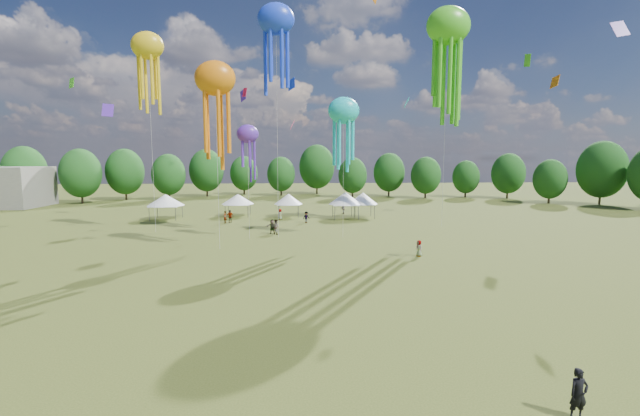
{
  "coord_description": "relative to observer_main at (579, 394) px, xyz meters",
  "views": [
    {
      "loc": [
        -1.34,
        -16.08,
        9.64
      ],
      "look_at": [
        0.57,
        15.0,
        6.0
      ],
      "focal_mm": 23.79,
      "sensor_mm": 36.0,
      "label": 1
    }
  ],
  "objects": [
    {
      "name": "spectators_far",
      "position": [
        -10.57,
        46.95,
        -0.06
      ],
      "size": [
        23.37,
        33.25,
        1.91
      ],
      "color": "gray",
      "rests_on": "ground"
    },
    {
      "name": "festival_tents",
      "position": [
        -13.61,
        54.9,
        2.1
      ],
      "size": [
        36.88,
        9.52,
        4.27
      ],
      "color": "#47474C",
      "rests_on": "ground"
    },
    {
      "name": "observer_main",
      "position": [
        0.0,
        0.0,
        0.0
      ],
      "size": [
        0.73,
        0.5,
        1.94
      ],
      "primitive_type": "imported",
      "rotation": [
        0.0,
        0.0,
        0.05
      ],
      "color": "black",
      "rests_on": "ground"
    },
    {
      "name": "small_kites",
      "position": [
        -10.79,
        44.19,
        28.28
      ],
      "size": [
        71.21,
        63.25,
        44.82
      ],
      "color": "orange",
      "rests_on": "ground"
    },
    {
      "name": "ground",
      "position": [
        -9.13,
        1.93,
        -0.97
      ],
      "size": [
        300.0,
        300.0,
        0.0
      ],
      "primitive_type": "plane",
      "color": "#384416",
      "rests_on": "ground"
    },
    {
      "name": "show_kites",
      "position": [
        -4.85,
        40.02,
        20.09
      ],
      "size": [
        44.22,
        17.04,
        30.08
      ],
      "color": "orange",
      "rests_on": "ground"
    },
    {
      "name": "treeline",
      "position": [
        -13.0,
        64.44,
        5.57
      ],
      "size": [
        201.57,
        95.24,
        13.43
      ],
      "color": "#38281C",
      "rests_on": "ground"
    },
    {
      "name": "spectator_near",
      "position": [
        -12.82,
        39.48,
        -0.02
      ],
      "size": [
        1.17,
        1.16,
        1.91
      ],
      "primitive_type": "imported",
      "rotation": [
        0.0,
        0.0,
        2.38
      ],
      "color": "gray",
      "rests_on": "ground"
    }
  ]
}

